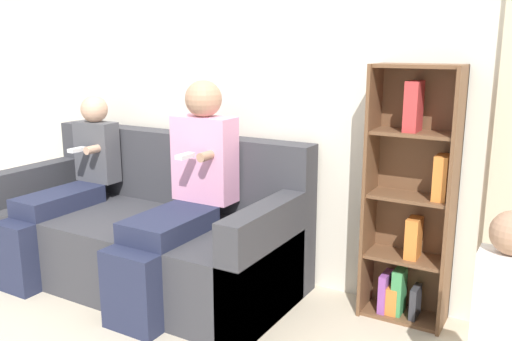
% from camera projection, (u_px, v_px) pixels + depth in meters
% --- Properties ---
extents(ground_plane, '(14.00, 14.00, 0.00)m').
position_uv_depth(ground_plane, '(119.00, 325.00, 2.81)').
color(ground_plane, beige).
extents(back_wall, '(10.00, 0.06, 2.55)m').
position_uv_depth(back_wall, '(221.00, 69.00, 3.36)').
color(back_wall, silver).
rests_on(back_wall, ground_plane).
extents(couch, '(1.93, 0.86, 0.88)m').
position_uv_depth(couch, '(146.00, 234.00, 3.33)').
color(couch, '#38383D').
rests_on(couch, ground_plane).
extents(adult_seated, '(0.37, 0.82, 1.23)m').
position_uv_depth(adult_seated, '(182.00, 192.00, 2.99)').
color(adult_seated, '#232842').
rests_on(adult_seated, ground_plane).
extents(child_seated, '(0.29, 0.82, 1.10)m').
position_uv_depth(child_seated, '(66.00, 187.00, 3.41)').
color(child_seated, '#232842').
rests_on(child_seated, ground_plane).
extents(toddler_standing, '(0.22, 0.16, 0.85)m').
position_uv_depth(toddler_standing, '(504.00, 316.00, 2.00)').
color(toddler_standing, '#47474C').
rests_on(toddler_standing, ground_plane).
extents(bookshelf, '(0.43, 0.23, 1.33)m').
position_uv_depth(bookshelf, '(411.00, 204.00, 2.78)').
color(bookshelf, brown).
rests_on(bookshelf, ground_plane).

